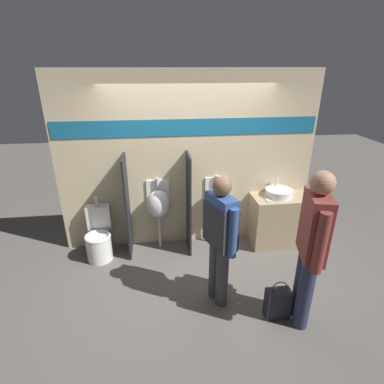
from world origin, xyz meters
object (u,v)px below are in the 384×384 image
person_with_lanyard (311,245)px  toilet (99,238)px  urinal_far (217,201)px  shopping_bag (277,303)px  person_in_vest (220,233)px  cell_phone (268,200)px  sink_basin (279,192)px  urinal_near_counter (158,204)px

person_with_lanyard → toilet: bearing=72.6°
urinal_far → toilet: (-1.83, -0.16, -0.45)m
toilet → shopping_bag: bearing=-33.7°
toilet → person_in_vest: person_in_vest is taller
toilet → shopping_bag: 2.68m
cell_phone → toilet: bearing=178.6°
cell_phone → toilet: size_ratio=0.15×
sink_basin → urinal_far: (-0.97, 0.07, -0.12)m
urinal_near_counter → urinal_far: (0.92, 0.00, 0.00)m
urinal_near_counter → urinal_far: bearing=0.0°
cell_phone → toilet: (-2.58, 0.06, -0.52)m
person_in_vest → person_with_lanyard: size_ratio=0.90×
urinal_far → toilet: 1.89m
person_in_vest → urinal_near_counter: bearing=6.7°
urinal_far → toilet: bearing=-174.9°
urinal_near_counter → shopping_bag: (1.32, -1.65, -0.57)m
sink_basin → person_in_vest: size_ratio=0.26×
urinal_near_counter → toilet: size_ratio=1.26×
shopping_bag → person_in_vest: bearing=150.3°
cell_phone → person_in_vest: person_in_vest is taller
urinal_near_counter → person_in_vest: bearing=-62.0°
toilet → urinal_near_counter: bearing=10.1°
cell_phone → person_in_vest: size_ratio=0.09×
person_in_vest → person_with_lanyard: 0.97m
urinal_far → person_in_vest: 1.32m
cell_phone → urinal_far: (-0.74, 0.23, -0.07)m
sink_basin → urinal_near_counter: bearing=177.7°
urinal_near_counter → sink_basin: bearing=-2.3°
person_in_vest → sink_basin: bearing=-66.0°
toilet → sink_basin: bearing=1.8°
urinal_far → person_with_lanyard: size_ratio=0.63×
shopping_bag → urinal_near_counter: bearing=128.6°
cell_phone → urinal_far: bearing=163.0°
toilet → person_with_lanyard: size_ratio=0.50×
person_in_vest → cell_phone: bearing=-63.8°
urinal_near_counter → person_with_lanyard: person_with_lanyard is taller
urinal_near_counter → person_with_lanyard: 2.34m
sink_basin → shopping_bag: (-0.57, -1.58, -0.70)m
urinal_near_counter → urinal_far: same height
urinal_far → shopping_bag: bearing=-76.4°
toilet → person_with_lanyard: 3.00m
urinal_far → person_with_lanyard: 1.86m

